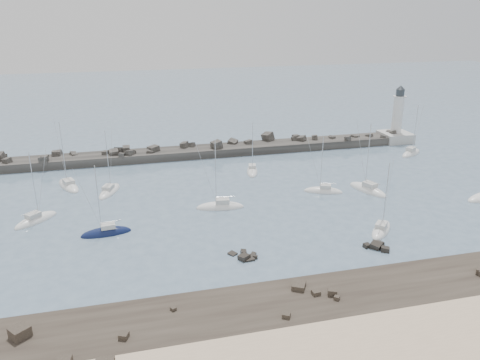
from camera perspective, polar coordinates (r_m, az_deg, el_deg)
name	(u,v)px	position (r m, az deg, el deg)	size (l,w,h in m)	color
ground	(256,225)	(72.18, 1.97, -5.50)	(400.00, 400.00, 0.00)	slate
rock_shelf	(310,309)	(54.21, 8.48, -15.27)	(140.00, 12.00, 1.84)	#2C241E
rock_cluster_near	(245,258)	(63.13, 0.64, -9.43)	(3.87, 3.39, 1.38)	black
rock_cluster_far	(378,247)	(68.15, 16.46, -7.82)	(3.23, 3.39, 1.44)	black
breakwater	(176,156)	(105.66, -7.76, 2.95)	(115.00, 7.20, 5.33)	#302D2A
lighthouse	(396,129)	(123.05, 18.47, 5.89)	(7.00, 7.00, 14.60)	#ADADA7
sailboat_0	(36,221)	(79.91, -23.62, -4.55)	(6.95, 6.97, 12.00)	white
sailboat_1	(69,186)	(92.86, -20.16, -0.71)	(5.59, 8.74, 13.21)	white
sailboat_2	(106,233)	(72.12, -15.99, -6.23)	(7.44, 2.91, 11.66)	#0F1941
sailboat_3	(110,192)	(87.80, -15.62, -1.38)	(5.09, 8.06, 12.22)	white
sailboat_4	(220,207)	(78.11, -2.42, -3.32)	(8.27, 3.64, 12.77)	white
sailboat_5	(252,171)	(95.07, 1.50, 1.05)	(3.94, 7.39, 11.28)	white
sailboat_6	(381,230)	(73.27, 16.82, -5.90)	(6.52, 6.74, 11.43)	white
sailboat_7	(323,191)	(86.01, 10.11, -1.37)	(7.28, 4.71, 11.18)	white
sailboat_8	(368,190)	(88.31, 15.31, -1.20)	(5.28, 8.86, 13.53)	white
sailboat_10	(411,154)	(113.61, 20.11, 3.03)	(7.71, 6.10, 12.36)	white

